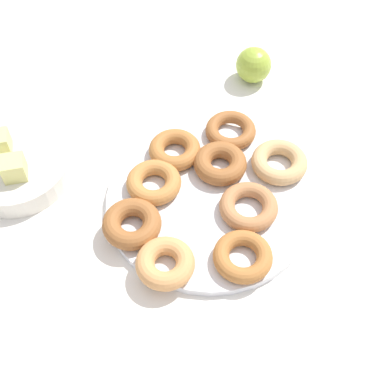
% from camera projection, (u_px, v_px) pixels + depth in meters
% --- Properties ---
extents(ground_plane, '(2.40, 2.40, 0.00)m').
position_uv_depth(ground_plane, '(209.00, 203.00, 0.85)').
color(ground_plane, white).
extents(donut_plate, '(0.33, 0.33, 0.01)m').
position_uv_depth(donut_plate, '(209.00, 200.00, 0.84)').
color(donut_plate, silver).
rests_on(donut_plate, ground_plane).
extents(donut_0, '(0.12, 0.12, 0.03)m').
position_uv_depth(donut_0, '(175.00, 150.00, 0.88)').
color(donut_0, '#AD6B33').
rests_on(donut_0, donut_plate).
extents(donut_1, '(0.11, 0.11, 0.03)m').
position_uv_depth(donut_1, '(279.00, 162.00, 0.86)').
color(donut_1, tan).
rests_on(donut_1, donut_plate).
extents(donut_2, '(0.10, 0.10, 0.03)m').
position_uv_depth(donut_2, '(220.00, 163.00, 0.86)').
color(donut_2, '#995B2D').
rests_on(donut_2, donut_plate).
extents(donut_3, '(0.11, 0.11, 0.02)m').
position_uv_depth(donut_3, '(249.00, 207.00, 0.81)').
color(donut_3, '#B27547').
rests_on(donut_3, donut_plate).
extents(donut_4, '(0.10, 0.10, 0.03)m').
position_uv_depth(donut_4, '(132.00, 224.00, 0.79)').
color(donut_4, '#995B2D').
rests_on(donut_4, donut_plate).
extents(donut_5, '(0.12, 0.12, 0.02)m').
position_uv_depth(donut_5, '(231.00, 130.00, 0.91)').
color(donut_5, '#995B2D').
rests_on(donut_5, donut_plate).
extents(donut_6, '(0.13, 0.13, 0.03)m').
position_uv_depth(donut_6, '(154.00, 182.00, 0.84)').
color(donut_6, '#BC7A3D').
rests_on(donut_6, donut_plate).
extents(donut_7, '(0.12, 0.12, 0.03)m').
position_uv_depth(donut_7, '(165.00, 263.00, 0.75)').
color(donut_7, tan).
rests_on(donut_7, donut_plate).
extents(donut_8, '(0.12, 0.12, 0.02)m').
position_uv_depth(donut_8, '(242.00, 257.00, 0.76)').
color(donut_8, '#AD6B33').
rests_on(donut_8, donut_plate).
extents(fruit_bowl, '(0.18, 0.18, 0.04)m').
position_uv_depth(fruit_bowl, '(16.00, 168.00, 0.87)').
color(fruit_bowl, silver).
rests_on(fruit_bowl, ground_plane).
extents(melon_chunk_left, '(0.04, 0.04, 0.04)m').
position_uv_depth(melon_chunk_left, '(14.00, 168.00, 0.82)').
color(melon_chunk_left, '#DBD67A').
rests_on(melon_chunk_left, fruit_bowl).
extents(apple, '(0.07, 0.07, 0.07)m').
position_uv_depth(apple, '(254.00, 65.00, 1.00)').
color(apple, '#93AD38').
rests_on(apple, ground_plane).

